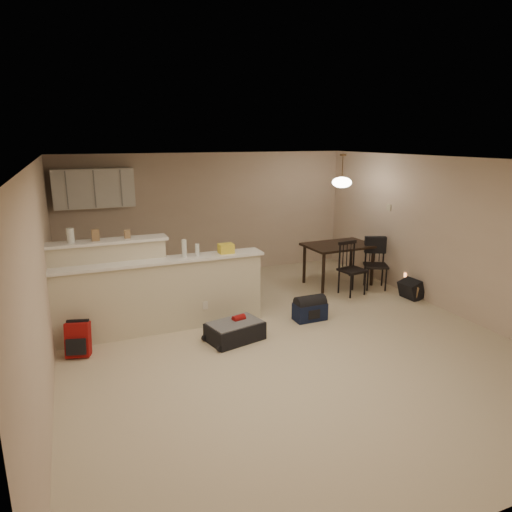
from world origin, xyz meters
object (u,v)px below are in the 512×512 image
dining_chair_near (353,269)px  dining_chair_far (376,264)px  red_backpack (78,339)px  black_daypack (411,290)px  suitcase (235,331)px  dining_table (339,249)px  pendant_lamp (342,182)px  navy_duffel (310,311)px

dining_chair_near → dining_chair_far: size_ratio=1.01×
red_backpack → black_daypack: bearing=15.9°
suitcase → dining_table: bearing=17.5°
black_daypack → pendant_lamp: bearing=28.9°
dining_chair_far → suitcase: size_ratio=1.26×
dining_chair_near → suitcase: (-2.64, -1.04, -0.36)m
red_backpack → black_daypack: red_backpack is taller
dining_table → red_backpack: (-4.79, -1.32, -0.48)m
pendant_lamp → suitcase: 3.69m
suitcase → black_daypack: black_daypack is taller
dining_table → red_backpack: bearing=-166.8°
suitcase → red_backpack: bearing=157.2°
dining_chair_near → navy_duffel: dining_chair_near is taller
dining_chair_near → red_backpack: bearing=-179.5°
dining_chair_near → suitcase: 2.86m
navy_duffel → red_backpack: bearing=178.1°
dining_table → dining_chair_near: size_ratio=1.36×
suitcase → navy_duffel: size_ratio=1.50×
dining_chair_far → black_daypack: (0.25, -0.71, -0.31)m
dining_chair_near → black_daypack: size_ratio=2.63×
dining_chair_near → navy_duffel: 1.56m
suitcase → red_backpack: size_ratio=1.67×
pendant_lamp → dining_chair_far: size_ratio=0.65×
dining_chair_far → black_daypack: size_ratio=2.59×
red_backpack → dining_chair_far: bearing=23.6°
pendant_lamp → dining_chair_near: pendant_lamp is taller
pendant_lamp → dining_chair_near: size_ratio=0.64×
dining_chair_far → suitcase: (-3.24, -1.15, -0.35)m
red_backpack → navy_duffel: bearing=13.4°
dining_chair_near → dining_chair_far: 0.61m
red_backpack → suitcase: bearing=5.6°
dining_table → suitcase: 3.24m
pendant_lamp → black_daypack: pendant_lamp is taller
dining_table → dining_chair_near: bearing=-99.8°
pendant_lamp → dining_chair_near: (-0.08, -0.61, -1.51)m
pendant_lamp → navy_duffel: (-1.38, -1.40, -1.85)m
dining_chair_far → red_backpack: 5.37m
dining_chair_far → navy_duffel: 2.13m
black_daypack → navy_duffel: bearing=91.7°
dining_table → dining_chair_far: (0.52, -0.50, -0.23)m
dining_chair_far → dining_table: bearing=161.6°
pendant_lamp → red_backpack: bearing=-164.6°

